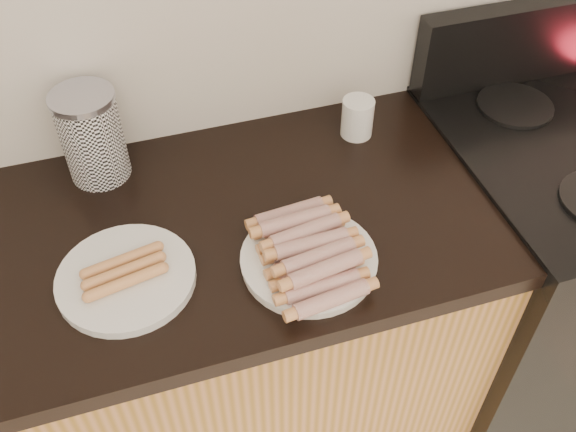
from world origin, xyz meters
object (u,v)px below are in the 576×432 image
object	(u,v)px
main_plate	(309,261)
side_plate	(126,278)
mug	(357,118)
stove	(559,265)
canister	(92,136)

from	to	relation	value
main_plate	side_plate	distance (m)	0.34
mug	main_plate	bearing A→B (deg)	-124.19
stove	canister	world-z (taller)	canister
stove	mug	bearing A→B (deg)	160.19
side_plate	mug	xyz separation A→B (m)	(0.56, 0.28, 0.04)
canister	mug	xyz separation A→B (m)	(0.58, -0.04, -0.06)
side_plate	main_plate	bearing A→B (deg)	-10.70
side_plate	canister	distance (m)	0.33
canister	main_plate	bearing A→B (deg)	-47.79
main_plate	canister	size ratio (longest dim) A/B	1.25
canister	mug	size ratio (longest dim) A/B	2.23
stove	mug	distance (m)	0.77
stove	side_plate	size ratio (longest dim) A/B	3.58
stove	canister	distance (m)	1.29
main_plate	mug	bearing A→B (deg)	55.81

